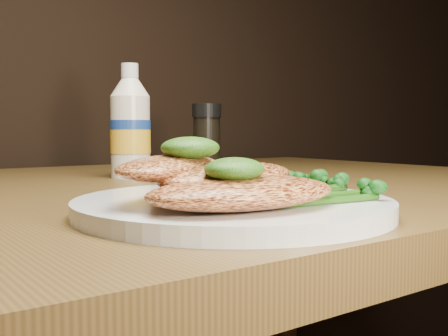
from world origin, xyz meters
TOP-DOWN VIEW (x-y plane):
  - plate at (-0.07, 0.79)m, footprint 0.26×0.26m
  - chicken_front at (-0.10, 0.74)m, footprint 0.16×0.09m
  - chicken_mid at (-0.09, 0.78)m, footprint 0.16×0.11m
  - chicken_back at (-0.13, 0.80)m, footprint 0.15×0.13m
  - pesto_front at (-0.11, 0.73)m, footprint 0.06×0.05m
  - pesto_back at (-0.12, 0.79)m, footprint 0.05×0.04m
  - broccolini_bundle at (-0.03, 0.76)m, footprint 0.15×0.14m
  - mayo_bottle at (0.01, 1.15)m, footprint 0.07×0.07m
  - pepper_grinder at (0.13, 1.12)m, footprint 0.05×0.05m

SIDE VIEW (x-z plane):
  - plate at x=-0.07m, z-range 0.75..0.76m
  - broccolini_bundle at x=-0.03m, z-range 0.76..0.78m
  - chicken_front at x=-0.10m, z-range 0.76..0.79m
  - chicken_mid at x=-0.09m, z-range 0.77..0.79m
  - chicken_back at x=-0.13m, z-range 0.78..0.80m
  - pesto_front at x=-0.11m, z-range 0.78..0.80m
  - pepper_grinder at x=0.13m, z-range 0.75..0.86m
  - pesto_back at x=-0.12m, z-range 0.80..0.82m
  - mayo_bottle at x=0.01m, z-range 0.75..0.92m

